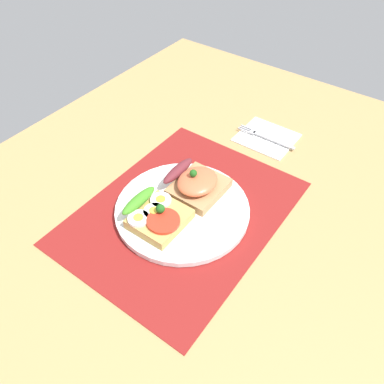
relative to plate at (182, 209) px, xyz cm
name	(u,v)px	position (x,y,z in cm)	size (l,w,h in cm)	color
ground_plane	(183,218)	(0.00, 0.00, -2.45)	(120.00, 90.00, 3.20)	tan
placemat	(182,212)	(0.00, 0.00, -0.70)	(41.98, 32.18, 0.30)	maroon
plate	(182,209)	(0.00, 0.00, 0.00)	(24.52, 24.52, 1.10)	white
sandwich_egg_tomato	(156,215)	(-5.23, 1.72, 2.00)	(9.36, 10.11, 4.02)	tan
sandwich_salmon	(196,183)	(4.97, 0.59, 2.49)	(10.02, 10.24, 5.49)	tan
napkin	(267,137)	(29.08, -1.80, -0.55)	(11.14, 12.10, 0.60)	white
fork	(264,137)	(28.38, -1.53, -0.09)	(1.62, 13.74, 0.32)	#B7B7BC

